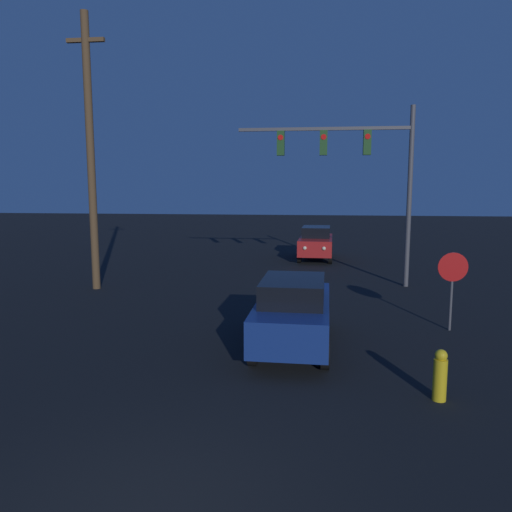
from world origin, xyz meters
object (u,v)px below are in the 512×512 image
object	(u,v)px
traffic_signal_mast	(359,163)
fire_hydrant	(440,375)
car_far	(316,242)
car_near	(293,311)
utility_pole	(90,151)
stop_sign	(452,276)

from	to	relation	value
traffic_signal_mast	fire_hydrant	world-z (taller)	traffic_signal_mast
car_far	traffic_signal_mast	xyz separation A→B (m)	(1.54, -6.64, 3.72)
car_near	car_far	size ratio (longest dim) A/B	1.00
traffic_signal_mast	utility_pole	size ratio (longest dim) A/B	0.68
stop_sign	fire_hydrant	xyz separation A→B (m)	(-1.31, -4.50, -0.98)
car_near	fire_hydrant	size ratio (longest dim) A/B	4.67
car_far	traffic_signal_mast	size ratio (longest dim) A/B	0.66
car_near	utility_pole	world-z (taller)	utility_pole
stop_sign	utility_pole	xyz separation A→B (m)	(-11.55, 4.01, 3.55)
traffic_signal_mast	stop_sign	size ratio (longest dim) A/B	3.22
car_near	fire_hydrant	world-z (taller)	car_near
car_near	stop_sign	bearing A→B (deg)	26.78
car_near	utility_pole	bearing A→B (deg)	143.06
car_far	car_near	bearing A→B (deg)	89.89
car_near	fire_hydrant	bearing A→B (deg)	-42.41
car_near	traffic_signal_mast	distance (m)	8.81
car_far	fire_hydrant	bearing A→B (deg)	99.28
utility_pole	fire_hydrant	xyz separation A→B (m)	(10.25, -8.51, -4.53)
car_near	car_far	world-z (taller)	same
car_near	stop_sign	size ratio (longest dim) A/B	2.11
car_far	traffic_signal_mast	bearing A→B (deg)	104.82
stop_sign	fire_hydrant	size ratio (longest dim) A/B	2.22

